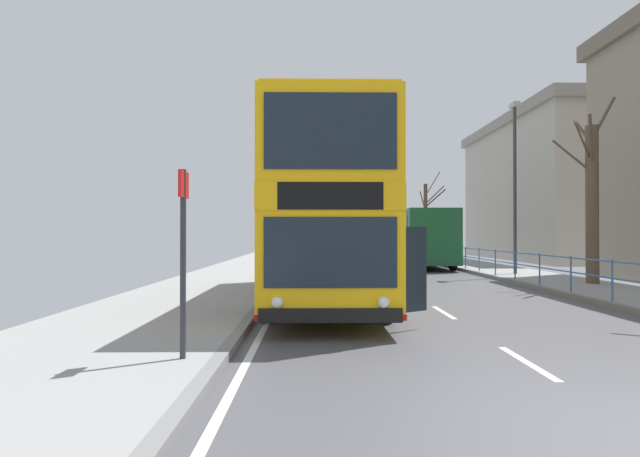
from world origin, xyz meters
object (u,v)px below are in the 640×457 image
object	(u,v)px
bus_stop_sign_near	(183,241)
background_bus_far_lane	(418,237)
street_lamp_far_side	(515,174)
background_building_00	(589,189)
double_decker_bus_main	(324,214)
bare_tree_far_00	(426,216)
bare_tree_far_02	(592,199)

from	to	relation	value
bus_stop_sign_near	background_bus_far_lane	bearing A→B (deg)	71.44
background_bus_far_lane	bus_stop_sign_near	distance (m)	23.93
street_lamp_far_side	background_building_00	size ratio (longest dim) A/B	0.40
background_bus_far_lane	street_lamp_far_side	distance (m)	8.38
double_decker_bus_main	street_lamp_far_side	distance (m)	11.90
bus_stop_sign_near	street_lamp_far_side	distance (m)	18.54
double_decker_bus_main	bare_tree_far_00	xyz separation A→B (m)	(8.54, 27.43, 0.87)
background_bus_far_lane	bus_stop_sign_near	xyz separation A→B (m)	(-7.62, -22.69, 0.04)
double_decker_bus_main	bus_stop_sign_near	bearing A→B (deg)	-106.46
bare_tree_far_02	background_building_00	xyz separation A→B (m)	(10.30, 19.94, 2.06)
street_lamp_far_side	background_building_00	xyz separation A→B (m)	(11.22, 15.49, 0.71)
bare_tree_far_00	bare_tree_far_02	xyz separation A→B (m)	(0.62, -23.53, -0.20)
background_bus_far_lane	bare_tree_far_00	size ratio (longest dim) A/B	1.60
double_decker_bus_main	bus_stop_sign_near	size ratio (longest dim) A/B	4.12
double_decker_bus_main	background_bus_far_lane	distance (m)	16.80
bare_tree_far_00	background_building_00	bearing A→B (deg)	-18.21
bare_tree_far_00	bare_tree_far_02	distance (m)	23.54
double_decker_bus_main	bare_tree_far_00	size ratio (longest dim) A/B	1.61
bare_tree_far_00	background_building_00	distance (m)	11.65
bus_stop_sign_near	street_lamp_far_side	bearing A→B (deg)	55.97
bare_tree_far_00	background_building_00	xyz separation A→B (m)	(10.92, -3.59, 1.86)
double_decker_bus_main	bare_tree_far_02	bearing A→B (deg)	23.00
double_decker_bus_main	bare_tree_far_00	distance (m)	28.74
street_lamp_far_side	background_building_00	bearing A→B (deg)	54.07
bus_stop_sign_near	street_lamp_far_side	world-z (taller)	street_lamp_far_side
background_building_00	background_bus_far_lane	bearing A→B (deg)	-150.02
background_building_00	bus_stop_sign_near	bearing A→B (deg)	-125.00
background_building_00	bare_tree_far_00	bearing A→B (deg)	161.79
street_lamp_far_side	bare_tree_far_00	xyz separation A→B (m)	(0.30, 19.08, -1.15)
bare_tree_far_00	bare_tree_far_02	world-z (taller)	bare_tree_far_00
background_bus_far_lane	bus_stop_sign_near	world-z (taller)	background_bus_far_lane
street_lamp_far_side	bare_tree_far_00	size ratio (longest dim) A/B	1.12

